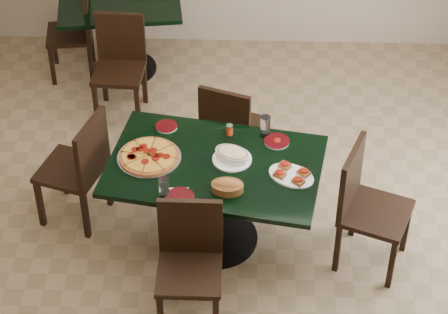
{
  "coord_description": "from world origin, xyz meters",
  "views": [
    {
      "loc": [
        0.04,
        -4.74,
        4.74
      ],
      "look_at": [
        -0.12,
        0.0,
        0.76
      ],
      "focal_mm": 70.0,
      "sensor_mm": 36.0,
      "label": 1
    }
  ],
  "objects_px": {
    "back_chair_near": "(120,60)",
    "bread_basket": "(227,186)",
    "chair_left": "(81,164)",
    "bruschetta_platter": "(291,174)",
    "chair_near": "(190,256)",
    "lasagna_casserole": "(232,155)",
    "chair_right": "(365,201)",
    "chair_far": "(229,125)",
    "pepperoni_pizza": "(149,156)",
    "back_table": "(121,22)",
    "back_chair_left": "(78,27)",
    "main_table": "(215,183)"
  },
  "relations": [
    {
      "from": "bruschetta_platter",
      "to": "bread_basket",
      "type": "bearing_deg",
      "value": -129.17
    },
    {
      "from": "main_table",
      "to": "bread_basket",
      "type": "bearing_deg",
      "value": -60.79
    },
    {
      "from": "back_chair_near",
      "to": "bruschetta_platter",
      "type": "distance_m",
      "value": 2.29
    },
    {
      "from": "chair_right",
      "to": "back_chair_near",
      "type": "distance_m",
      "value": 2.65
    },
    {
      "from": "chair_near",
      "to": "pepperoni_pizza",
      "type": "relative_size",
      "value": 1.99
    },
    {
      "from": "back_table",
      "to": "chair_far",
      "type": "bearing_deg",
      "value": -62.69
    },
    {
      "from": "main_table",
      "to": "chair_right",
      "type": "relative_size",
      "value": 1.67
    },
    {
      "from": "bruschetta_platter",
      "to": "back_chair_near",
      "type": "bearing_deg",
      "value": 159.86
    },
    {
      "from": "chair_left",
      "to": "main_table",
      "type": "bearing_deg",
      "value": 96.44
    },
    {
      "from": "back_chair_near",
      "to": "bruschetta_platter",
      "type": "xyz_separation_m",
      "value": [
        1.43,
        -1.76,
        0.26
      ]
    },
    {
      "from": "bruschetta_platter",
      "to": "pepperoni_pizza",
      "type": "bearing_deg",
      "value": -158.58
    },
    {
      "from": "lasagna_casserole",
      "to": "bread_basket",
      "type": "distance_m",
      "value": 0.33
    },
    {
      "from": "chair_near",
      "to": "lasagna_casserole",
      "type": "bearing_deg",
      "value": 70.47
    },
    {
      "from": "back_chair_near",
      "to": "pepperoni_pizza",
      "type": "bearing_deg",
      "value": -71.44
    },
    {
      "from": "pepperoni_pizza",
      "to": "back_table",
      "type": "bearing_deg",
      "value": 102.55
    },
    {
      "from": "main_table",
      "to": "chair_right",
      "type": "xyz_separation_m",
      "value": [
        1.06,
        -0.14,
        -0.01
      ]
    },
    {
      "from": "lasagna_casserole",
      "to": "bruschetta_platter",
      "type": "bearing_deg",
      "value": 4.44
    },
    {
      "from": "chair_far",
      "to": "chair_right",
      "type": "height_order",
      "value": "chair_right"
    },
    {
      "from": "chair_right",
      "to": "pepperoni_pizza",
      "type": "relative_size",
      "value": 2.14
    },
    {
      "from": "back_table",
      "to": "chair_left",
      "type": "xyz_separation_m",
      "value": [
        -0.05,
        -2.04,
        0.01
      ]
    },
    {
      "from": "chair_far",
      "to": "chair_near",
      "type": "relative_size",
      "value": 0.98
    },
    {
      "from": "chair_right",
      "to": "pepperoni_pizza",
      "type": "distance_m",
      "value": 1.56
    },
    {
      "from": "chair_left",
      "to": "lasagna_casserole",
      "type": "height_order",
      "value": "chair_left"
    },
    {
      "from": "chair_far",
      "to": "pepperoni_pizza",
      "type": "xyz_separation_m",
      "value": [
        -0.55,
        -0.71,
        0.26
      ]
    },
    {
      "from": "chair_right",
      "to": "bruschetta_platter",
      "type": "distance_m",
      "value": 0.57
    },
    {
      "from": "back_table",
      "to": "bruschetta_platter",
      "type": "xyz_separation_m",
      "value": [
        1.5,
        -2.37,
        0.25
      ]
    },
    {
      "from": "chair_near",
      "to": "back_chair_near",
      "type": "bearing_deg",
      "value": 108.39
    },
    {
      "from": "back_table",
      "to": "back_chair_left",
      "type": "distance_m",
      "value": 0.4
    },
    {
      "from": "pepperoni_pizza",
      "to": "lasagna_casserole",
      "type": "distance_m",
      "value": 0.59
    },
    {
      "from": "chair_left",
      "to": "bruschetta_platter",
      "type": "xyz_separation_m",
      "value": [
        1.55,
        -0.33,
        0.24
      ]
    },
    {
      "from": "chair_far",
      "to": "back_chair_left",
      "type": "height_order",
      "value": "chair_far"
    },
    {
      "from": "chair_far",
      "to": "lasagna_casserole",
      "type": "height_order",
      "value": "chair_far"
    },
    {
      "from": "chair_near",
      "to": "lasagna_casserole",
      "type": "distance_m",
      "value": 0.82
    },
    {
      "from": "main_table",
      "to": "back_chair_near",
      "type": "distance_m",
      "value": 1.87
    },
    {
      "from": "chair_far",
      "to": "back_chair_near",
      "type": "distance_m",
      "value": 1.32
    },
    {
      "from": "back_chair_left",
      "to": "chair_far",
      "type": "bearing_deg",
      "value": 37.66
    },
    {
      "from": "back_table",
      "to": "chair_far",
      "type": "distance_m",
      "value": 1.82
    },
    {
      "from": "main_table",
      "to": "chair_near",
      "type": "relative_size",
      "value": 1.79
    },
    {
      "from": "lasagna_casserole",
      "to": "bread_basket",
      "type": "height_order",
      "value": "bread_basket"
    },
    {
      "from": "chair_right",
      "to": "back_chair_left",
      "type": "height_order",
      "value": "chair_right"
    },
    {
      "from": "back_chair_left",
      "to": "pepperoni_pizza",
      "type": "distance_m",
      "value": 2.35
    },
    {
      "from": "back_chair_near",
      "to": "pepperoni_pizza",
      "type": "xyz_separation_m",
      "value": [
        0.43,
        -1.6,
        0.25
      ]
    },
    {
      "from": "main_table",
      "to": "pepperoni_pizza",
      "type": "bearing_deg",
      "value": -175.51
    },
    {
      "from": "chair_far",
      "to": "bread_basket",
      "type": "height_order",
      "value": "chair_far"
    },
    {
      "from": "chair_right",
      "to": "chair_left",
      "type": "xyz_separation_m",
      "value": [
        -2.07,
        0.35,
        -0.02
      ]
    },
    {
      "from": "chair_far",
      "to": "chair_left",
      "type": "xyz_separation_m",
      "value": [
        -1.09,
        -0.55,
        0.03
      ]
    },
    {
      "from": "main_table",
      "to": "chair_near",
      "type": "bearing_deg",
      "value": -91.59
    },
    {
      "from": "main_table",
      "to": "pepperoni_pizza",
      "type": "distance_m",
      "value": 0.51
    },
    {
      "from": "main_table",
      "to": "pepperoni_pizza",
      "type": "height_order",
      "value": "pepperoni_pizza"
    },
    {
      "from": "back_chair_near",
      "to": "bread_basket",
      "type": "xyz_separation_m",
      "value": [
        1.0,
        -1.92,
        0.28
      ]
    }
  ]
}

